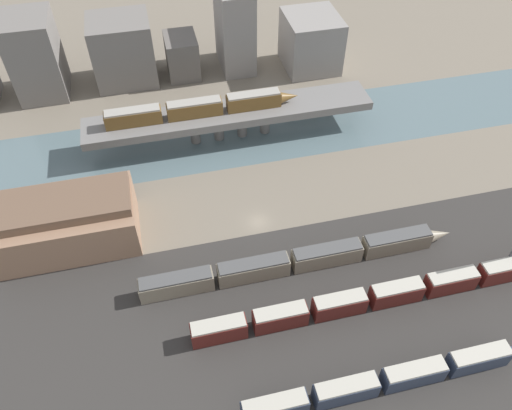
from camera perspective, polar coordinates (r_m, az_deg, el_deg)
name	(u,v)px	position (r m, az deg, el deg)	size (l,w,h in m)	color
ground_plane	(258,222)	(99.43, 0.25, -1.95)	(400.00, 400.00, 0.00)	#756B5B
railbed_yard	(292,327)	(86.01, 4.09, -13.70)	(280.00, 42.00, 0.01)	#33302D
river_water	(231,136)	(119.17, -2.90, 7.86)	(320.00, 22.05, 0.01)	slate
bridge	(230,115)	(115.41, -3.01, 10.24)	(65.59, 9.49, 7.44)	slate
train_on_bridge	(202,108)	(112.93, -6.24, 11.01)	(43.32, 2.97, 3.68)	brown
train_yard_near	(387,381)	(81.87, 14.70, -18.85)	(45.90, 2.71, 3.98)	#2D384C
train_yard_mid	(402,292)	(90.50, 16.30, -9.51)	(74.15, 2.82, 4.13)	#5B1E19
train_yard_far	(298,261)	(91.16, 4.87, -6.37)	(58.80, 3.01, 4.08)	gray
warehouse_building	(66,221)	(99.36, -20.87, -1.75)	(25.55, 14.65, 10.55)	#937056
city_block_left	(35,56)	(139.98, -23.89, 15.30)	(11.61, 14.40, 20.23)	slate
city_block_center	(123,51)	(138.97, -14.96, 16.69)	(15.37, 13.78, 16.83)	slate
city_block_right	(182,56)	(139.89, -8.45, 16.51)	(8.19, 10.79, 10.68)	#605B56
city_block_far_right	(235,28)	(140.07, -2.44, 19.59)	(8.53, 15.07, 21.81)	gray
city_block_tall	(311,42)	(142.15, 6.29, 18.07)	(14.04, 15.28, 14.24)	gray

